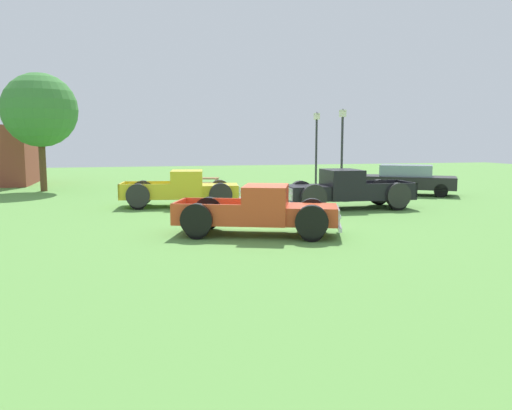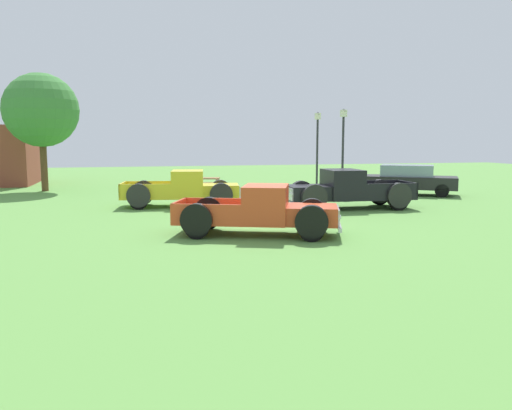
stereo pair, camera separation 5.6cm
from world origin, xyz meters
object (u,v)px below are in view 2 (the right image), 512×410
pickup_truck_behind_left (189,189)px  lamp_post_near (343,150)px  lamp_post_far (317,149)px  oak_tree_east (41,110)px  pickup_truck_foreground (268,212)px  picnic_table (203,183)px  pickup_truck_behind_right (341,190)px  sedan_distant_a (409,179)px

pickup_truck_behind_left → lamp_post_near: (8.18, 2.72, 1.58)m
lamp_post_far → oak_tree_east: oak_tree_east is taller
pickup_truck_behind_left → oak_tree_east: 11.59m
pickup_truck_foreground → picnic_table: bearing=90.6°
lamp_post_far → picnic_table: 6.77m
lamp_post_far → picnic_table: lamp_post_far is taller
pickup_truck_behind_left → pickup_truck_behind_right: pickup_truck_behind_right is taller
lamp_post_far → oak_tree_east: bearing=169.6°
sedan_distant_a → picnic_table: (-10.16, 3.88, -0.31)m
lamp_post_near → pickup_truck_behind_left: bearing=-161.6°
picnic_table → oak_tree_east: bearing=162.6°
pickup_truck_behind_left → picnic_table: pickup_truck_behind_left is taller
pickup_truck_behind_right → oak_tree_east: bearing=140.4°
pickup_truck_behind_right → sedan_distant_a: bearing=36.9°
sedan_distant_a → pickup_truck_behind_left: bearing=-170.6°
oak_tree_east → pickup_truck_behind_right: bearing=-39.6°
sedan_distant_a → lamp_post_far: (-3.64, 3.77, 1.49)m
lamp_post_far → lamp_post_near: bearing=-84.8°
sedan_distant_a → oak_tree_east: oak_tree_east is taller
pickup_truck_behind_left → sedan_distant_a: 11.71m
pickup_truck_behind_left → picnic_table: size_ratio=2.47×
pickup_truck_behind_left → sedan_distant_a: bearing=9.4°
lamp_post_far → pickup_truck_behind_right: bearing=-103.9°
pickup_truck_foreground → lamp_post_near: lamp_post_near is taller
pickup_truck_behind_left → pickup_truck_behind_right: bearing=-21.2°
lamp_post_far → pickup_truck_behind_left: bearing=-144.3°
lamp_post_near → oak_tree_east: size_ratio=0.68×
pickup_truck_behind_left → pickup_truck_behind_right: 6.37m
pickup_truck_foreground → picnic_table: pickup_truck_foreground is taller
pickup_truck_behind_right → lamp_post_far: size_ratio=1.23×
lamp_post_near → picnic_table: bearing=155.6°
lamp_post_near → oak_tree_east: oak_tree_east is taller
pickup_truck_behind_left → lamp_post_near: size_ratio=1.19×
pickup_truck_foreground → lamp_post_far: 14.47m
pickup_truck_behind_left → oak_tree_east: (-7.04, 8.44, 3.68)m
lamp_post_far → oak_tree_east: size_ratio=0.68×
pickup_truck_behind_left → oak_tree_east: oak_tree_east is taller
pickup_truck_behind_left → pickup_truck_foreground: bearing=-78.1°
pickup_truck_foreground → pickup_truck_behind_right: bearing=47.9°
sedan_distant_a → oak_tree_east: size_ratio=0.76×
sedan_distant_a → lamp_post_near: (-3.36, 0.80, 1.50)m
pickup_truck_foreground → pickup_truck_behind_right: size_ratio=0.96×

